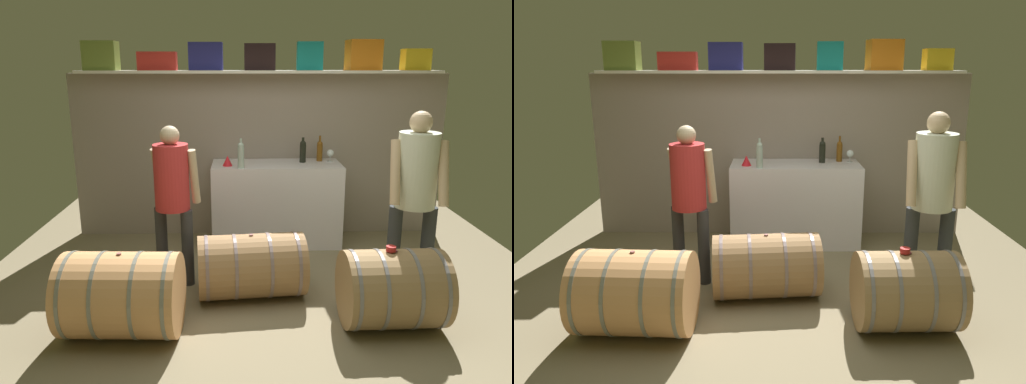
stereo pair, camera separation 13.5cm
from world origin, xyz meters
TOP-DOWN VIEW (x-y plane):
  - ground_plane at (0.00, 0.54)m, footprint 5.63×7.55m
  - back_wall_panel at (0.00, 2.17)m, footprint 4.43×0.10m
  - high_shelf_board at (0.00, 2.02)m, footprint 4.07×0.40m
  - toolcase_olive at (-1.77, 2.02)m, footprint 0.36×0.30m
  - toolcase_red at (-1.15, 2.02)m, footprint 0.43×0.22m
  - toolcase_navy at (-0.61, 2.02)m, footprint 0.37×0.21m
  - toolcase_black at (-0.00, 2.02)m, footprint 0.36×0.23m
  - toolcase_teal at (0.56, 2.02)m, footprint 0.30×0.28m
  - toolcase_orange at (1.17, 2.02)m, footprint 0.38×0.30m
  - toolcase_yellow at (1.77, 2.02)m, footprint 0.30×0.23m
  - work_cabinet at (0.18, 1.80)m, footprint 1.47×0.62m
  - wine_bottle_amber at (0.69, 1.94)m, footprint 0.07×0.07m
  - wine_bottle_dark at (0.49, 1.87)m, footprint 0.07×0.07m
  - wine_bottle_clear at (-0.22, 1.57)m, footprint 0.07×0.07m
  - wine_glass at (0.81, 1.90)m, footprint 0.08×0.08m
  - red_funnel at (-0.37, 1.69)m, footprint 0.11×0.11m
  - wine_barrel_near at (0.97, -0.11)m, footprint 0.80×0.65m
  - wine_barrel_far at (-0.14, 0.43)m, footprint 1.00×0.66m
  - wine_barrel_flank at (-1.14, -0.18)m, footprint 0.91×0.70m
  - tasting_cup at (0.94, -0.11)m, footprint 0.08×0.08m
  - winemaker_pouring at (1.32, 0.50)m, footprint 0.52×0.45m
  - visitor_tasting at (-0.86, 0.74)m, footprint 0.48×0.42m

SIDE VIEW (x-z plane):
  - ground_plane at x=0.00m, z-range -0.02..0.00m
  - wine_barrel_far at x=-0.14m, z-range 0.00..0.59m
  - wine_barrel_near at x=0.97m, z-range 0.00..0.64m
  - wine_barrel_flank at x=-1.14m, z-range 0.00..0.67m
  - work_cabinet at x=0.18m, z-range 0.00..0.95m
  - tasting_cup at x=0.94m, z-range 0.64..0.68m
  - visitor_tasting at x=-0.86m, z-range 0.17..1.68m
  - back_wall_panel at x=0.00m, z-range 0.00..1.94m
  - red_funnel at x=-0.37m, z-range 0.95..1.06m
  - winemaker_pouring at x=1.32m, z-range 0.19..1.85m
  - wine_glass at x=0.81m, z-range 0.97..1.11m
  - wine_bottle_amber at x=0.69m, z-range 0.92..1.22m
  - wine_bottle_dark at x=0.49m, z-range 0.94..1.22m
  - wine_bottle_clear at x=-0.22m, z-range 0.93..1.26m
  - high_shelf_board at x=0.00m, z-range 1.94..1.98m
  - toolcase_red at x=-1.15m, z-range 1.98..2.18m
  - toolcase_yellow at x=1.77m, z-range 1.98..2.21m
  - toolcase_black at x=0.00m, z-range 1.98..2.27m
  - toolcase_navy at x=-0.61m, z-range 1.98..2.28m
  - toolcase_teal at x=0.56m, z-range 1.98..2.29m
  - toolcase_olive at x=-1.77m, z-range 1.98..2.29m
  - toolcase_orange at x=1.17m, z-range 1.98..2.31m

